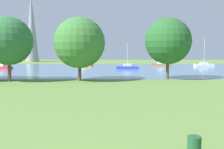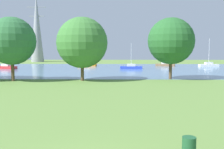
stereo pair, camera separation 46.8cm
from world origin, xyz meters
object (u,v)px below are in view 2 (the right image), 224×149
object	(u,v)px
sailboat_red	(6,67)
tree_east_near	(82,43)
sailboat_blue	(131,67)
tree_west_near	(12,41)
litter_bin	(189,147)
tree_west_far	(171,41)
sailboat_orange	(87,64)
electricity_pylon	(37,28)
sailboat_white	(209,65)
sailboat_brown	(165,64)

from	to	relation	value
sailboat_red	tree_east_near	bearing A→B (deg)	-47.74
sailboat_blue	tree_west_near	size ratio (longest dim) A/B	0.65
litter_bin	tree_west_far	bearing A→B (deg)	80.54
sailboat_red	tree_west_near	size ratio (longest dim) A/B	0.77
sailboat_orange	sailboat_blue	distance (m)	14.88
electricity_pylon	tree_west_near	bearing A→B (deg)	-76.54
sailboat_white	sailboat_blue	xyz separation A→B (m)	(-19.60, -8.29, -0.01)
sailboat_blue	electricity_pylon	bearing A→B (deg)	132.57
sailboat_red	electricity_pylon	xyz separation A→B (m)	(-3.01, 33.39, 11.12)
tree_west_near	tree_east_near	xyz separation A→B (m)	(9.40, 0.70, -0.21)
tree_west_far	electricity_pylon	distance (m)	63.92
litter_bin	sailboat_brown	size ratio (longest dim) A/B	0.13
sailboat_white	tree_west_far	distance (m)	32.08
tree_west_near	electricity_pylon	world-z (taller)	electricity_pylon
tree_west_near	tree_west_far	xyz separation A→B (m)	(21.92, 2.90, 0.07)
sailboat_white	sailboat_blue	world-z (taller)	sailboat_white
litter_bin	sailboat_brown	distance (m)	58.76
electricity_pylon	sailboat_blue	bearing A→B (deg)	-47.43
sailboat_white	tree_west_near	size ratio (longest dim) A/B	0.80
sailboat_brown	sailboat_blue	world-z (taller)	sailboat_brown
tree_east_near	tree_west_far	bearing A→B (deg)	9.95
sailboat_red	tree_west_far	size ratio (longest dim) A/B	0.75
litter_bin	sailboat_white	xyz separation A→B (m)	(19.60, 56.29, 0.06)
sailboat_orange	sailboat_red	distance (m)	19.67
sailboat_brown	electricity_pylon	world-z (taller)	electricity_pylon
sailboat_blue	sailboat_red	bearing A→B (deg)	-179.74
litter_bin	sailboat_white	distance (m)	59.60
sailboat_blue	tree_west_near	bearing A→B (deg)	-127.28
sailboat_white	sailboat_brown	distance (m)	10.57
sailboat_white	tree_east_near	xyz separation A→B (m)	(-27.39, -30.16, 4.76)
sailboat_orange	sailboat_brown	distance (m)	20.00
sailboat_brown	electricity_pylon	xyz separation A→B (m)	(-39.74, 23.23, 11.12)
sailboat_orange	sailboat_red	bearing A→B (deg)	-148.28
litter_bin	electricity_pylon	size ratio (longest dim) A/B	0.03
sailboat_brown	tree_east_near	xyz separation A→B (m)	(-16.97, -31.91, 4.77)
sailboat_red	tree_west_near	bearing A→B (deg)	-65.23
sailboat_white	electricity_pylon	world-z (taller)	electricity_pylon
sailboat_blue	tree_west_far	distance (m)	20.86
sailboat_red	tree_east_near	xyz separation A→B (m)	(19.76, -21.75, 4.76)
sailboat_blue	sailboat_white	bearing A→B (deg)	22.92
litter_bin	electricity_pylon	xyz separation A→B (m)	(-30.56, 81.27, 11.18)
sailboat_red	tree_west_near	distance (m)	25.22
sailboat_white	tree_east_near	world-z (taller)	tree_east_near
sailboat_brown	electricity_pylon	bearing A→B (deg)	149.69
sailboat_brown	tree_west_near	bearing A→B (deg)	-128.95
sailboat_blue	tree_east_near	world-z (taller)	tree_east_near
sailboat_red	sailboat_orange	bearing A→B (deg)	31.72
tree_east_near	electricity_pylon	xyz separation A→B (m)	(-22.77, 55.14, 6.36)
sailboat_brown	sailboat_blue	xyz separation A→B (m)	(-9.18, -10.04, -0.01)
litter_bin	sailboat_red	size ratio (longest dim) A/B	0.12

